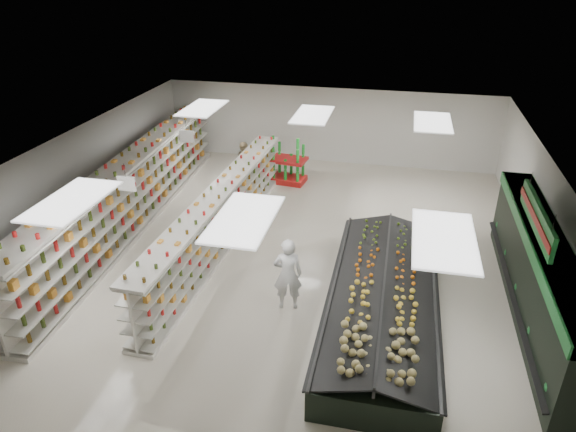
% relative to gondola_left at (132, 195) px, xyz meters
% --- Properties ---
extents(floor, '(16.00, 16.00, 0.00)m').
position_rel_gondola_left_xyz_m(floor, '(5.33, -0.70, -1.05)').
color(floor, beige).
rests_on(floor, ground).
extents(ceiling, '(14.00, 16.00, 0.02)m').
position_rel_gondola_left_xyz_m(ceiling, '(5.33, -0.70, 2.15)').
color(ceiling, white).
rests_on(ceiling, wall_back).
extents(wall_back, '(14.00, 0.02, 3.20)m').
position_rel_gondola_left_xyz_m(wall_back, '(5.33, 7.30, 0.55)').
color(wall_back, silver).
rests_on(wall_back, floor).
extents(wall_front, '(14.00, 0.02, 3.20)m').
position_rel_gondola_left_xyz_m(wall_front, '(5.33, -8.70, 0.55)').
color(wall_front, silver).
rests_on(wall_front, floor).
extents(wall_left, '(0.02, 16.00, 3.20)m').
position_rel_gondola_left_xyz_m(wall_left, '(-1.67, -0.70, 0.55)').
color(wall_left, silver).
rests_on(wall_left, floor).
extents(wall_right, '(0.02, 16.00, 3.20)m').
position_rel_gondola_left_xyz_m(wall_right, '(12.33, -0.70, 0.55)').
color(wall_right, silver).
rests_on(wall_right, floor).
extents(produce_wall_case, '(0.93, 8.00, 2.20)m').
position_rel_gondola_left_xyz_m(produce_wall_case, '(11.86, -2.20, 0.19)').
color(produce_wall_case, black).
rests_on(produce_wall_case, floor).
extents(aisle_sign_near, '(0.52, 0.06, 0.75)m').
position_rel_gondola_left_xyz_m(aisle_sign_near, '(1.53, -2.70, 1.70)').
color(aisle_sign_near, white).
rests_on(aisle_sign_near, ceiling).
extents(aisle_sign_far, '(0.52, 0.06, 0.75)m').
position_rel_gondola_left_xyz_m(aisle_sign_far, '(1.53, 1.30, 1.70)').
color(aisle_sign_far, white).
rests_on(aisle_sign_far, ceiling).
extents(hortifruti_banner, '(0.12, 3.20, 0.95)m').
position_rel_gondola_left_xyz_m(hortifruti_banner, '(11.57, -2.20, 1.60)').
color(hortifruti_banner, '#207B33').
rests_on(hortifruti_banner, ceiling).
extents(gondola_left, '(1.68, 13.27, 2.29)m').
position_rel_gondola_left_xyz_m(gondola_left, '(0.00, 0.00, 0.00)').
color(gondola_left, silver).
rests_on(gondola_left, floor).
extents(gondola_center, '(1.09, 10.53, 1.82)m').
position_rel_gondola_left_xyz_m(gondola_center, '(3.23, -0.61, -0.22)').
color(gondola_center, silver).
rests_on(gondola_center, floor).
extents(produce_island, '(2.66, 7.30, 1.09)m').
position_rel_gondola_left_xyz_m(produce_island, '(8.29, -3.14, -0.56)').
color(produce_island, black).
rests_on(produce_island, floor).
extents(soda_endcap, '(1.49, 1.11, 1.77)m').
position_rel_gondola_left_xyz_m(soda_endcap, '(4.18, 4.64, -0.20)').
color(soda_endcap, '#B11614').
rests_on(soda_endcap, floor).
extents(shopper_main, '(0.81, 0.63, 1.96)m').
position_rel_gondola_left_xyz_m(shopper_main, '(5.94, -3.31, -0.07)').
color(shopper_main, silver).
rests_on(shopper_main, floor).
extents(shopper_background, '(0.80, 0.93, 1.64)m').
position_rel_gondola_left_xyz_m(shopper_background, '(2.53, 4.28, -0.23)').
color(shopper_background, tan).
rests_on(shopper_background, floor).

